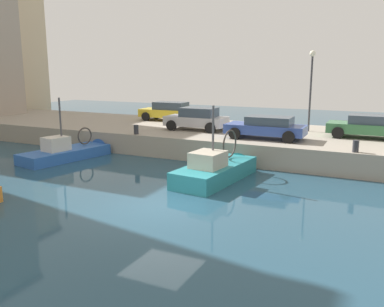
{
  "coord_description": "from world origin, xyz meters",
  "views": [
    {
      "loc": [
        -12.32,
        -7.27,
        4.92
      ],
      "look_at": [
        3.77,
        0.61,
        1.2
      ],
      "focal_mm": 37.91,
      "sensor_mm": 36.0,
      "label": 1
    }
  ],
  "objects": [
    {
      "name": "quay_streetlamp",
      "position": [
        13.0,
        -2.85,
        4.45
      ],
      "size": [
        0.36,
        0.36,
        4.83
      ],
      "color": "#38383D",
      "rests_on": "quay_wall"
    },
    {
      "name": "parked_car_green",
      "position": [
        11.89,
        -6.26,
        1.87
      ],
      "size": [
        2.08,
        4.18,
        1.28
      ],
      "color": "#387547",
      "rests_on": "quay_wall"
    },
    {
      "name": "fishing_boat_teal",
      "position": [
        4.42,
        -0.46,
        0.11
      ],
      "size": [
        5.89,
        2.51,
        4.24
      ],
      "color": "teal",
      "rests_on": "ground"
    },
    {
      "name": "mooring_bollard_mid",
      "position": [
        7.35,
        -6.0,
        1.48
      ],
      "size": [
        0.28,
        0.28,
        0.55
      ],
      "primitive_type": "cylinder",
      "color": "#2D2D33",
      "rests_on": "quay_wall"
    },
    {
      "name": "mooring_bollard_north",
      "position": [
        7.35,
        6.0,
        1.48
      ],
      "size": [
        0.28,
        0.28,
        0.55
      ],
      "primitive_type": "cylinder",
      "color": "#2D2D33",
      "rests_on": "quay_wall"
    },
    {
      "name": "parked_car_silver",
      "position": [
        10.45,
        3.53,
        1.92
      ],
      "size": [
        2.0,
        3.88,
        1.41
      ],
      "color": "#B7B7BC",
      "rests_on": "quay_wall"
    },
    {
      "name": "water_surface",
      "position": [
        0.0,
        0.0,
        0.0
      ],
      "size": [
        80.0,
        80.0,
        0.0
      ],
      "primitive_type": "plane",
      "color": "navy",
      "rests_on": "ground"
    },
    {
      "name": "parked_car_yellow",
      "position": [
        13.83,
        7.43,
        1.91
      ],
      "size": [
        1.95,
        4.29,
        1.38
      ],
      "color": "gold",
      "rests_on": "quay_wall"
    },
    {
      "name": "parked_car_blue",
      "position": [
        9.15,
        -1.29,
        1.85
      ],
      "size": [
        2.03,
        4.32,
        1.24
      ],
      "color": "#334C9E",
      "rests_on": "quay_wall"
    },
    {
      "name": "quay_wall",
      "position": [
        11.5,
        0.0,
        0.6
      ],
      "size": [
        9.0,
        56.0,
        1.2
      ],
      "primitive_type": "cube",
      "color": "#9E9384",
      "rests_on": "ground"
    },
    {
      "name": "fishing_boat_blue",
      "position": [
        4.86,
        8.73,
        0.1
      ],
      "size": [
        6.07,
        2.84,
        4.26
      ],
      "color": "#2D60B7",
      "rests_on": "ground"
    }
  ]
}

